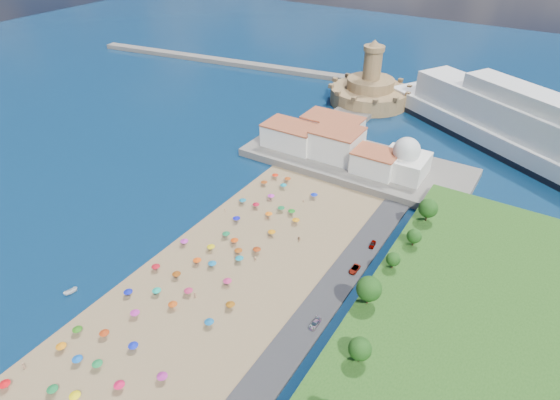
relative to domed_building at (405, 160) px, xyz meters
The scene contains 13 objects.
ground 77.60m from the domed_building, 112.91° to the right, with size 700.00×700.00×0.00m, color #071938.
terrace 21.44m from the domed_building, behind, with size 90.00×36.00×3.00m, color #59544C.
jetty 56.51m from the domed_building, 138.62° to the left, with size 18.00×70.00×2.40m, color #59544C.
breakwater 162.43m from the domed_building, 149.64° to the left, with size 200.00×7.00×2.60m, color #59544C.
waterfront_buildings 33.17m from the domed_building, behind, with size 57.00×29.00×11.00m.
domed_building is the anchor object (origin of this frame).
fortress 79.11m from the domed_building, 122.08° to the left, with size 40.00×40.00×32.40m.
cruise_ship 58.41m from the domed_building, 48.27° to the left, with size 143.96×95.78×33.43m.
beach_parasols 87.91m from the domed_building, 110.92° to the right, with size 30.91×114.75×2.20m.
beachgoers 81.49m from the domed_building, 109.85° to the right, with size 31.44×94.94×1.85m.
moored_boats 134.08m from the domed_building, 116.40° to the right, with size 8.27×27.61×1.75m.
parked_cars 76.35m from the domed_building, 85.47° to the right, with size 2.34×75.46×1.45m.
hillside_trees 79.57m from the domed_building, 77.48° to the right, with size 13.22×105.73×8.10m.
Camera 1 is at (71.39, -83.10, 91.94)m, focal length 30.00 mm.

